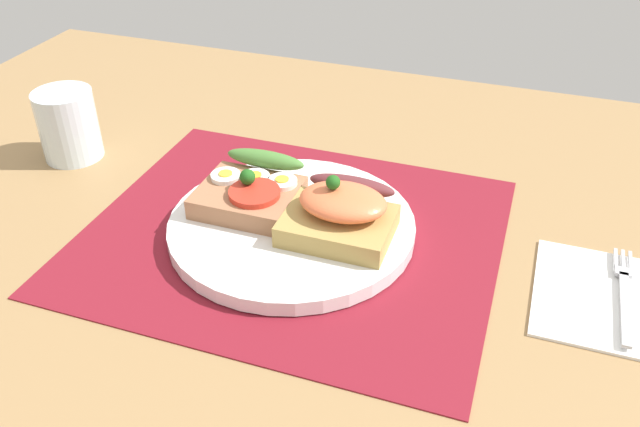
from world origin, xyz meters
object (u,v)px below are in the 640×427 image
sandwich_egg_tomato (251,190)px  plate (292,226)px  fork (624,291)px  drinking_glass (68,125)px  sandwich_salmon (341,212)px  napkin (621,297)px

sandwich_egg_tomato → plate: bearing=-18.1°
fork → sandwich_egg_tomato: bearing=178.7°
drinking_glass → plate: bearing=-12.0°
sandwich_salmon → napkin: 26.29cm
plate → sandwich_salmon: sandwich_salmon is taller
plate → sandwich_egg_tomato: bearing=161.9°
plate → drinking_glass: bearing=168.0°
plate → sandwich_salmon: bearing=-1.3°
sandwich_salmon → fork: bearing=2.0°
plate → sandwich_salmon: (5.17, -0.12, 2.94)cm
sandwich_egg_tomato → drinking_glass: (-25.73, 4.90, 0.83)cm
napkin → sandwich_salmon: bearing=-178.7°
plate → napkin: size_ratio=1.66×
napkin → fork: fork is taller
drinking_glass → fork: bearing=-5.3°
plate → sandwich_egg_tomato: 5.75cm
plate → fork: 31.41cm
sandwich_egg_tomato → fork: 36.51cm
napkin → plate: bearing=-179.1°
sandwich_egg_tomato → napkin: size_ratio=0.67×
napkin → drinking_glass: bearing=174.4°
sandwich_salmon → plate: bearing=178.7°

